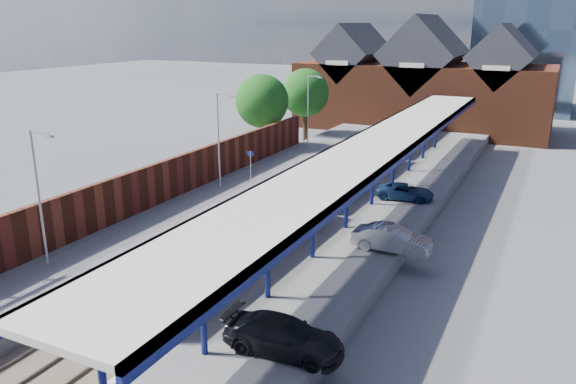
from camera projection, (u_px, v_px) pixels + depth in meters
name	position (u px, v px, depth m)	size (l,w,h in m)	color
ground	(339.00, 184.00, 46.50)	(240.00, 240.00, 0.00)	#5B5B5E
ballast_bed	(286.00, 220.00, 37.89)	(6.00, 76.00, 0.06)	#473D33
rails	(286.00, 219.00, 37.87)	(4.51, 76.00, 0.14)	slate
left_platform	(217.00, 202.00, 40.07)	(5.00, 76.00, 1.00)	#565659
right_platform	(372.00, 227.00, 35.24)	(6.00, 76.00, 1.00)	#565659
coping_left	(246.00, 200.00, 38.93)	(0.30, 76.00, 0.05)	silver
coping_right	(330.00, 213.00, 36.28)	(0.30, 76.00, 0.05)	silver
yellow_line	(238.00, 199.00, 39.19)	(0.14, 76.00, 0.01)	yellow
train	(378.00, 147.00, 50.12)	(3.11, 65.95, 3.45)	#0C1856
canopy	(377.00, 146.00, 35.75)	(4.50, 52.00, 4.48)	navy
lamp_post_b	(40.00, 191.00, 27.09)	(1.48, 0.18, 7.00)	#A5A8AA
lamp_post_c	(220.00, 135.00, 40.85)	(1.48, 0.18, 7.00)	#A5A8AA
lamp_post_d	(309.00, 106.00, 54.61)	(1.48, 0.18, 7.00)	#A5A8AA
platform_sign	(250.00, 161.00, 42.66)	(0.55, 0.08, 2.50)	#A5A8AA
brick_wall	(124.00, 196.00, 35.04)	(0.35, 50.00, 3.86)	#612C19
station_building	(422.00, 85.00, 68.99)	(30.00, 12.12, 13.78)	#612C19
tree_near	(263.00, 103.00, 54.38)	(5.20, 5.20, 8.10)	#382314
tree_far	(306.00, 94.00, 60.84)	(5.20, 5.20, 8.10)	#382314
parked_car_silver	(392.00, 239.00, 30.08)	(1.48, 4.23, 1.39)	#A3A4A8
parked_car_dark	(284.00, 336.00, 20.82)	(1.88, 4.63, 1.34)	black
parked_car_blue	(405.00, 192.00, 38.98)	(1.81, 3.93, 1.09)	navy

